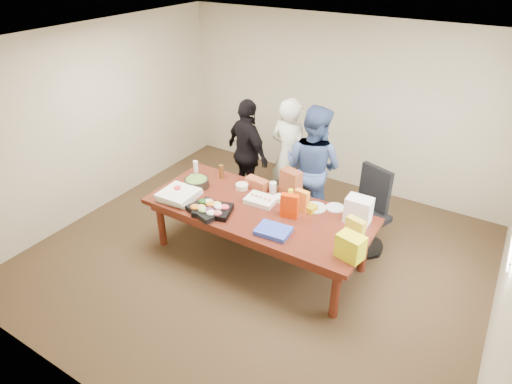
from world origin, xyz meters
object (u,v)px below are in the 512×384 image
Objects in this scene: conference_table at (258,233)px; salad_bowl at (197,183)px; sheet_cake at (261,200)px; office_chair at (367,214)px; person_right at (312,168)px; person_center at (289,157)px.

conference_table is 8.41× the size of salad_bowl.
sheet_cake is at bearing 110.20° from conference_table.
conference_table is at bearing -2.57° from salad_bowl.
salad_bowl is (-0.95, -0.10, 0.02)m from sheet_cake.
office_chair is 2.92× the size of sheet_cake.
person_right reaches higher than salad_bowl.
salad_bowl is at bearing -137.47° from office_chair.
conference_table is at bearing 86.27° from person_right.
person_right reaches higher than person_center.
office_chair reaches higher than conference_table.
person_right is at bearing -171.67° from office_chair.
conference_table is 1.43m from office_chair.
salad_bowl is (-2.10, -0.85, 0.26)m from office_chair.
person_right is 0.99m from sheet_cake.
conference_table is 1.09m from salad_bowl.
person_right is (-0.89, 0.19, 0.36)m from office_chair.
person_right is (0.43, -0.14, 0.01)m from person_center.
office_chair reaches higher than salad_bowl.
person_center is (-1.32, 0.33, 0.35)m from office_chair.
person_center is 1.10m from sheet_cake.
salad_bowl is at bearing -177.19° from sheet_cake.
office_chair reaches higher than sheet_cake.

